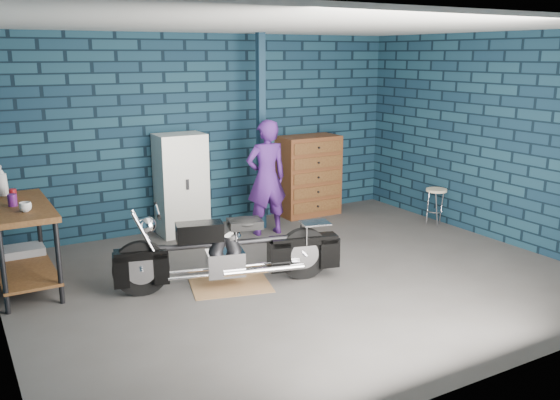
# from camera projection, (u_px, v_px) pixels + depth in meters

# --- Properties ---
(ground) EXTENTS (6.00, 6.00, 0.00)m
(ground) POSITION_uv_depth(u_px,v_px,m) (301.00, 278.00, 6.59)
(ground) COLOR #474542
(ground) RESTS_ON ground
(room_walls) EXTENTS (6.02, 5.01, 2.71)m
(room_walls) POSITION_uv_depth(u_px,v_px,m) (276.00, 102.00, 6.60)
(room_walls) COLOR #102536
(room_walls) RESTS_ON ground
(support_post) EXTENTS (0.10, 0.10, 2.70)m
(support_post) POSITION_uv_depth(u_px,v_px,m) (261.00, 134.00, 8.17)
(support_post) COLOR #12293B
(support_post) RESTS_ON ground
(workbench) EXTENTS (0.60, 1.40, 0.91)m
(workbench) POSITION_uv_depth(u_px,v_px,m) (23.00, 247.00, 6.21)
(workbench) COLOR brown
(workbench) RESTS_ON ground
(drip_mat) EXTENTS (0.96, 0.81, 0.01)m
(drip_mat) POSITION_uv_depth(u_px,v_px,m) (231.00, 285.00, 6.36)
(drip_mat) COLOR brown
(drip_mat) RESTS_ON ground
(motorcycle) EXTENTS (2.13, 1.05, 0.91)m
(motorcycle) POSITION_uv_depth(u_px,v_px,m) (230.00, 245.00, 6.26)
(motorcycle) COLOR black
(motorcycle) RESTS_ON ground
(person) EXTENTS (0.61, 0.43, 1.58)m
(person) POSITION_uv_depth(u_px,v_px,m) (266.00, 178.00, 8.02)
(person) COLOR #471E71
(person) RESTS_ON ground
(storage_bin) EXTENTS (0.48, 0.34, 0.30)m
(storage_bin) POSITION_uv_depth(u_px,v_px,m) (22.00, 260.00, 6.72)
(storage_bin) COLOR gray
(storage_bin) RESTS_ON ground
(locker) EXTENTS (0.65, 0.46, 1.39)m
(locker) POSITION_uv_depth(u_px,v_px,m) (181.00, 185.00, 8.05)
(locker) COLOR silver
(locker) RESTS_ON ground
(tool_chest) EXTENTS (0.91, 0.51, 1.22)m
(tool_chest) POSITION_uv_depth(u_px,v_px,m) (309.00, 176.00, 9.06)
(tool_chest) COLOR brown
(tool_chest) RESTS_ON ground
(shop_stool) EXTENTS (0.32, 0.32, 0.54)m
(shop_stool) POSITION_uv_depth(u_px,v_px,m) (435.00, 207.00, 8.54)
(shop_stool) COLOR #C6BA95
(shop_stool) RESTS_ON ground
(cup_a) EXTENTS (0.14, 0.14, 0.10)m
(cup_a) POSITION_uv_depth(u_px,v_px,m) (25.00, 207.00, 5.83)
(cup_a) COLOR #C6BA95
(cup_a) RESTS_ON workbench
(mug_purple) EXTENTS (0.09, 0.09, 0.12)m
(mug_purple) POSITION_uv_depth(u_px,v_px,m) (12.00, 200.00, 6.04)
(mug_purple) COLOR #541863
(mug_purple) RESTS_ON workbench
(mug_red) EXTENTS (0.09, 0.09, 0.11)m
(mug_red) POSITION_uv_depth(u_px,v_px,m) (13.00, 194.00, 6.34)
(mug_red) COLOR maroon
(mug_red) RESTS_ON workbench
(bottle) EXTENTS (0.14, 0.14, 0.34)m
(bottle) POSITION_uv_depth(u_px,v_px,m) (1.00, 180.00, 6.46)
(bottle) COLOR gray
(bottle) RESTS_ON workbench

